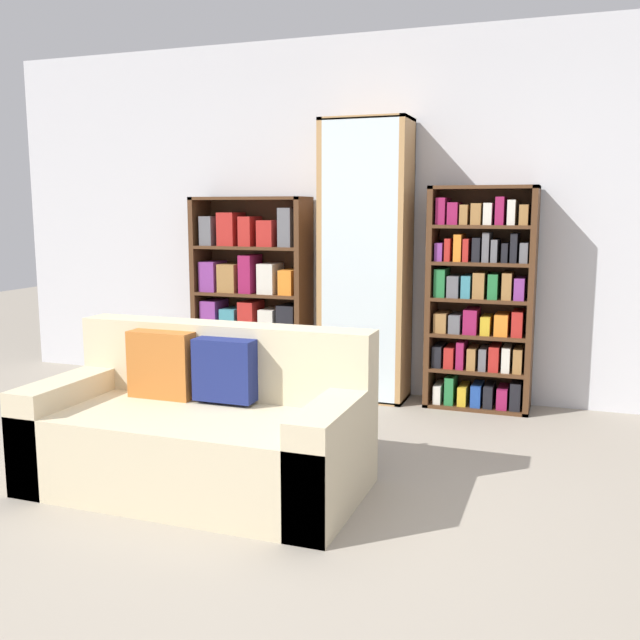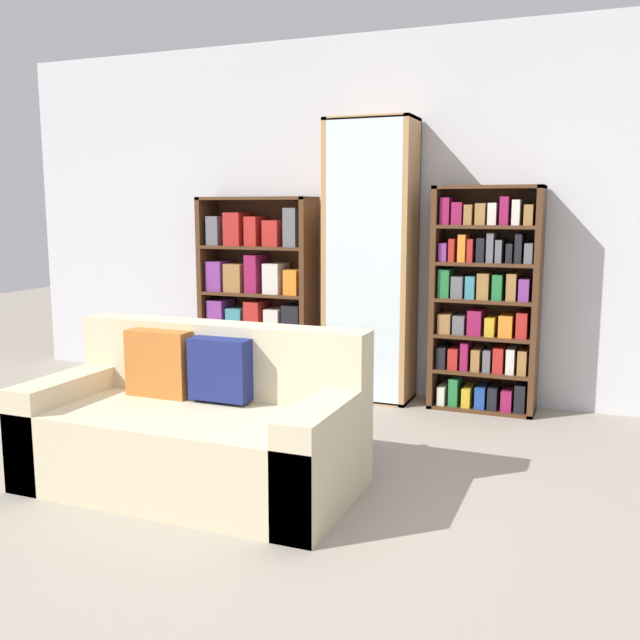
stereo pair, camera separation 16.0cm
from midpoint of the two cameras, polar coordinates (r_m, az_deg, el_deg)
The scene contains 7 objects.
ground_plane at distance 3.26m, azimuth -4.97°, elevation -17.02°, with size 16.00×16.00×0.00m, color gray.
wall_back at distance 5.44m, azimuth 7.63°, elevation 8.08°, with size 6.78×0.06×2.70m.
couch at distance 3.77m, azimuth -8.69°, elevation -8.70°, with size 1.68×0.84×0.81m.
bookshelf_left at distance 5.68m, azimuth -4.19°, elevation 1.81°, with size 0.93×0.32×1.51m.
display_cabinet at distance 5.29m, azimuth 4.94°, elevation 4.54°, with size 0.64×0.36×2.06m.
bookshelf_right at distance 5.16m, azimuth 13.95°, elevation 1.40°, with size 0.74×0.32×1.58m.
wine_bottle at distance 4.21m, azimuth 3.81°, elevation -8.61°, with size 0.08×0.08×0.39m.
Camera 2 is at (1.41, -2.58, 1.43)m, focal length 40.00 mm.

